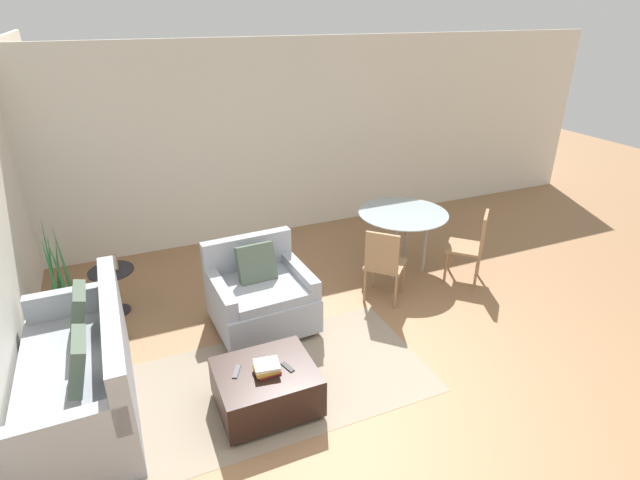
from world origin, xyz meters
The scene contains 15 objects.
ground_plane centered at (0.00, 0.00, 0.00)m, with size 20.00×20.00×0.00m, color #936B47.
wall_back centered at (0.00, 3.95, 1.38)m, with size 12.00×0.06×2.75m.
area_rug centered at (-0.66, 0.71, 0.00)m, with size 2.78×1.49×0.01m.
couch centered at (-2.21, 1.03, 0.32)m, with size 0.86×1.85×0.94m.
armchair centered at (-0.50, 1.63, 0.35)m, with size 1.02×0.96×0.91m.
ottoman centered at (-0.82, 0.44, 0.22)m, with size 0.81×0.68×0.39m.
book_stack centered at (-0.82, 0.40, 0.44)m, with size 0.23×0.20×0.09m.
tv_remote_primary centered at (-1.05, 0.51, 0.40)m, with size 0.11×0.16×0.01m.
tv_remote_secondary centered at (-0.64, 0.39, 0.40)m, with size 0.08×0.15×0.01m.
potted_plant centered at (-2.41, 2.45, 0.27)m, with size 0.34×0.34×1.22m.
side_table centered at (-1.90, 2.50, 0.37)m, with size 0.48×0.48×0.52m.
picture_frame centered at (-1.90, 2.50, 0.61)m, with size 0.17×0.07×0.18m.
dining_table centered at (1.53, 2.14, 0.69)m, with size 1.12×1.12×0.77m.
dining_chair_near_left centered at (0.91, 1.52, 0.52)m, with size 0.59×0.59×0.90m.
dining_chair_near_right centered at (2.15, 1.52, 0.52)m, with size 0.59×0.59×0.90m.
Camera 1 is at (-1.70, -2.73, 3.10)m, focal length 28.00 mm.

